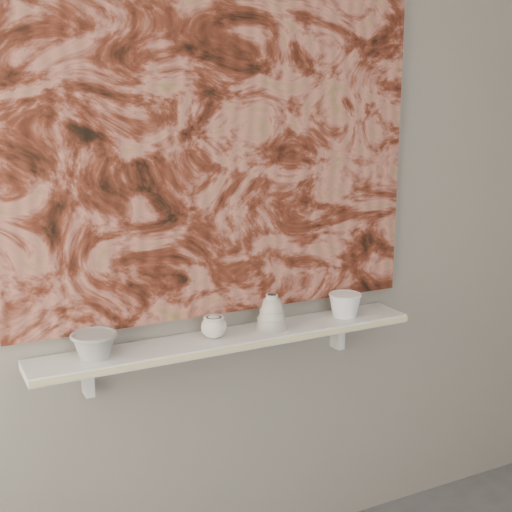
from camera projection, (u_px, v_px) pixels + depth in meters
wall_back at (218, 212)px, 2.47m from camera, size 3.60×0.00×3.60m
shelf at (231, 339)px, 2.49m from camera, size 1.40×0.18×0.03m
shelf_stripe at (242, 347)px, 2.41m from camera, size 1.40×0.01×0.02m
bracket_left at (88, 378)px, 2.34m from camera, size 0.03×0.06×0.12m
bracket_right at (338, 333)px, 2.78m from camera, size 0.03×0.06×0.12m
painting at (219, 158)px, 2.42m from camera, size 1.50×0.02×1.10m
house_motif at (331, 235)px, 2.67m from camera, size 0.09×0.00×0.08m
bowl_grey at (94, 345)px, 2.26m from camera, size 0.18×0.18×0.09m
cup_cream at (214, 327)px, 2.45m from camera, size 0.12×0.12×0.08m
bell_vessel at (272, 311)px, 2.54m from camera, size 0.15×0.15×0.13m
bowl_white at (345, 305)px, 2.68m from camera, size 0.16×0.16×0.09m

